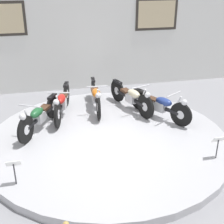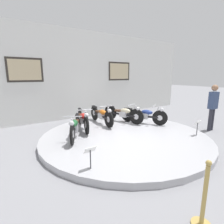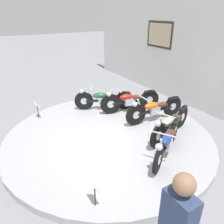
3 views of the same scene
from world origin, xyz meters
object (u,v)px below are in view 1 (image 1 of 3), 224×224
motorcycle_cream (132,96)px  motorcycle_red (62,102)px  motorcycle_green (39,115)px  motorcycle_orange (96,96)px  motorcycle_blue (160,105)px  info_placard_front_centre (218,142)px  info_placard_front_left (14,167)px

motorcycle_cream → motorcycle_red: bearing=180.0°
motorcycle_green → motorcycle_orange: size_ratio=0.88×
motorcycle_green → motorcycle_red: bearing=48.9°
motorcycle_cream → motorcycle_blue: size_ratio=1.12×
motorcycle_blue → motorcycle_green: bearing=180.0°
motorcycle_orange → motorcycle_blue: 1.77m
motorcycle_blue → info_placard_front_centre: motorcycle_blue is taller
motorcycle_green → info_placard_front_left: (-0.46, -2.04, -0.01)m
motorcycle_orange → info_placard_front_centre: size_ratio=3.91×
info_placard_front_centre → motorcycle_cream: bearing=110.9°
motorcycle_green → info_placard_front_left: bearing=-102.6°
info_placard_front_left → motorcycle_red: bearing=69.1°
motorcycle_green → motorcycle_cream: 2.53m
motorcycle_cream → info_placard_front_centre: motorcycle_cream is taller
motorcycle_red → motorcycle_orange: bearing=15.2°
motorcycle_blue → info_placard_front_centre: bearing=-77.5°
motorcycle_cream → info_placard_front_centre: (1.03, -2.70, -0.02)m
motorcycle_orange → motorcycle_cream: motorcycle_orange is taller
motorcycle_green → motorcycle_blue: (3.02, -0.00, -0.01)m
motorcycle_green → motorcycle_blue: size_ratio=1.04×
motorcycle_cream → motorcycle_blue: 0.88m
info_placard_front_left → motorcycle_cream: bearing=43.0°
info_placard_front_left → info_placard_front_centre: bearing=0.0°
info_placard_front_centre → motorcycle_green: bearing=149.5°
motorcycle_green → motorcycle_red: 0.88m
motorcycle_red → motorcycle_cream: bearing=-0.0°
motorcycle_green → info_placard_front_centre: motorcycle_green is taller
motorcycle_cream → info_placard_front_centre: 2.89m
motorcycle_orange → motorcycle_red: bearing=-164.8°
info_placard_front_centre → info_placard_front_left: bearing=180.0°
motorcycle_orange → motorcycle_cream: bearing=-15.1°
motorcycle_orange → motorcycle_blue: bearing=-31.2°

